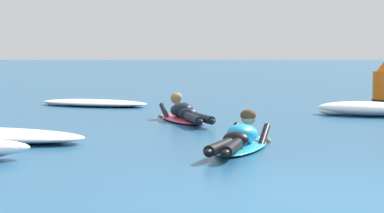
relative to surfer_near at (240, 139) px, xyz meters
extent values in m
plane|color=#235B84|center=(0.56, 6.49, -0.14)|extent=(120.00, 120.00, 0.00)
ellipsoid|color=#2DB2D1|center=(0.03, 0.09, -0.11)|extent=(1.05, 2.00, 0.07)
ellipsoid|color=#2DB2D1|center=(0.26, 0.97, -0.10)|extent=(0.25, 0.25, 0.06)
ellipsoid|color=#1E9EDB|center=(0.04, 0.14, 0.06)|extent=(0.56, 0.76, 0.35)
ellipsoid|color=black|center=(-0.06, -0.24, 0.03)|extent=(0.40, 0.36, 0.20)
cylinder|color=black|center=(-0.29, -0.76, 0.00)|extent=(0.39, 0.82, 0.14)
ellipsoid|color=black|center=(-0.42, -1.15, 0.00)|extent=(0.15, 0.24, 0.08)
cylinder|color=black|center=(-0.13, -0.80, 0.00)|extent=(0.30, 0.83, 0.14)
ellipsoid|color=black|center=(-0.22, -1.20, 0.00)|extent=(0.15, 0.24, 0.08)
cylinder|color=black|center=(-0.08, 0.56, -0.02)|extent=(0.24, 0.58, 0.33)
sphere|color=tan|center=(0.02, 0.93, -0.12)|extent=(0.09, 0.09, 0.09)
cylinder|color=black|center=(0.34, 0.43, -0.02)|extent=(0.24, 0.58, 0.33)
sphere|color=tan|center=(0.44, 0.78, -0.12)|extent=(0.09, 0.09, 0.09)
sphere|color=tan|center=(0.14, 0.53, 0.24)|extent=(0.21, 0.21, 0.21)
ellipsoid|color=#47331E|center=(0.14, 0.51, 0.27)|extent=(0.26, 0.25, 0.16)
ellipsoid|color=#E54C66|center=(-0.86, 3.87, -0.11)|extent=(1.13, 2.03, 0.07)
ellipsoid|color=#E54C66|center=(-1.12, 4.75, -0.10)|extent=(0.26, 0.25, 0.06)
ellipsoid|color=black|center=(-0.87, 3.92, 0.06)|extent=(0.58, 0.77, 0.35)
ellipsoid|color=black|center=(-0.76, 3.54, 0.03)|extent=(0.41, 0.37, 0.20)
cylinder|color=black|center=(-0.65, 2.92, 0.00)|extent=(0.35, 0.94, 0.14)
ellipsoid|color=black|center=(-0.54, 2.47, 0.00)|extent=(0.16, 0.24, 0.08)
cylinder|color=black|center=(-0.50, 2.97, 0.00)|extent=(0.45, 0.92, 0.14)
ellipsoid|color=black|center=(-0.34, 2.53, 0.00)|extent=(0.16, 0.24, 0.08)
cylinder|color=black|center=(-1.19, 4.21, -0.02)|extent=(0.26, 0.59, 0.34)
sphere|color=tan|center=(-1.30, 4.58, -0.12)|extent=(0.09, 0.09, 0.09)
cylinder|color=black|center=(-0.76, 4.32, -0.02)|extent=(0.26, 0.59, 0.34)
sphere|color=tan|center=(-0.87, 4.67, -0.12)|extent=(0.09, 0.09, 0.09)
sphere|color=tan|center=(-0.99, 4.30, 0.24)|extent=(0.21, 0.21, 0.21)
ellipsoid|color=#AD894C|center=(-0.98, 4.28, 0.27)|extent=(0.27, 0.25, 0.16)
ellipsoid|color=white|center=(-2.96, 7.32, -0.07)|extent=(2.83, 1.90, 0.15)
ellipsoid|color=white|center=(-2.29, 7.23, -0.09)|extent=(1.07, 0.85, 0.10)
ellipsoid|color=white|center=(-3.74, 7.51, -0.10)|extent=(1.05, 1.01, 0.08)
ellipsoid|color=white|center=(2.72, 5.02, 0.00)|extent=(2.14, 1.64, 0.28)
ellipsoid|color=white|center=(2.16, 5.14, -0.06)|extent=(0.84, 0.77, 0.15)
ellipsoid|color=white|center=(-2.84, 0.87, -0.08)|extent=(1.26, 1.13, 0.12)
cylinder|color=#EA5B0F|center=(3.77, 7.93, 0.25)|extent=(0.52, 0.52, 0.78)
cone|color=#EA5B0F|center=(3.77, 7.93, 0.76)|extent=(0.37, 0.37, 0.24)
cylinder|color=black|center=(3.77, 7.93, -0.08)|extent=(0.55, 0.55, 0.12)
camera|label=1|loc=(-0.49, -9.89, 1.22)|focal=71.00mm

